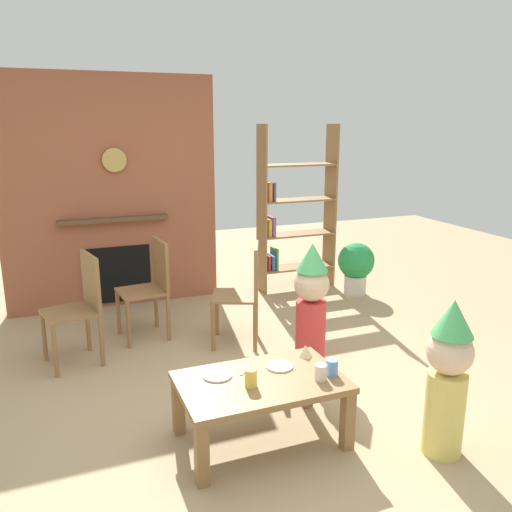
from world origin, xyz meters
The scene contains 17 objects.
ground_plane centered at (0.00, 0.00, 0.00)m, with size 12.00×12.00×0.00m, color tan.
brick_fireplace_feature centered at (-0.60, 2.60, 1.19)m, with size 2.20×0.28×2.40m.
bookshelf centered at (1.39, 2.40, 0.87)m, with size 0.90×0.28×1.90m.
coffee_table centered at (-0.12, -0.35, 0.35)m, with size 0.99×0.62×0.42m.
paper_cup_near_left centered at (0.31, -0.46, 0.46)m, with size 0.08×0.08×0.10m, color #669EE0.
paper_cup_near_right centered at (-0.20, -0.41, 0.47)m, with size 0.07×0.07×0.11m, color #F2CC4C.
paper_cup_center centered at (0.21, -0.49, 0.46)m, with size 0.07×0.07×0.10m, color silver.
paper_plate_front centered at (0.05, -0.25, 0.42)m, with size 0.17×0.17×0.01m, color white.
paper_plate_rear centered at (-0.35, -0.22, 0.42)m, with size 0.18×0.18×0.01m, color white.
birthday_cake_slice centered at (0.28, -0.16, 0.45)m, with size 0.10×0.10×0.08m, color #EAC68C.
table_fork centered at (-0.16, -0.21, 0.42)m, with size 0.15×0.02×0.01m, color silver.
child_with_cone_hat centered at (0.84, -0.86, 0.51)m, with size 0.27×0.27×0.96m.
child_in_pink centered at (0.66, 0.49, 0.54)m, with size 0.28×0.28×1.01m.
dining_chair_left centered at (-1.04, 1.23, 0.51)m, with size 0.48×0.48×0.90m.
dining_chair_middle centered at (-0.41, 1.55, 0.51)m, with size 0.44×0.44×0.90m.
dining_chair_right centered at (0.32, 1.08, 0.51)m, with size 0.52×0.52×0.90m.
potted_plant_tall centered at (1.98, 1.92, 0.35)m, with size 0.41×0.41×0.60m.
Camera 1 is at (-1.21, -3.03, 1.92)m, focal length 37.02 mm.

